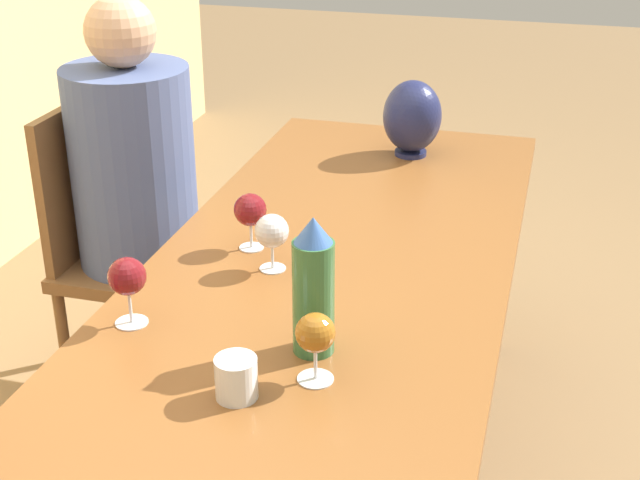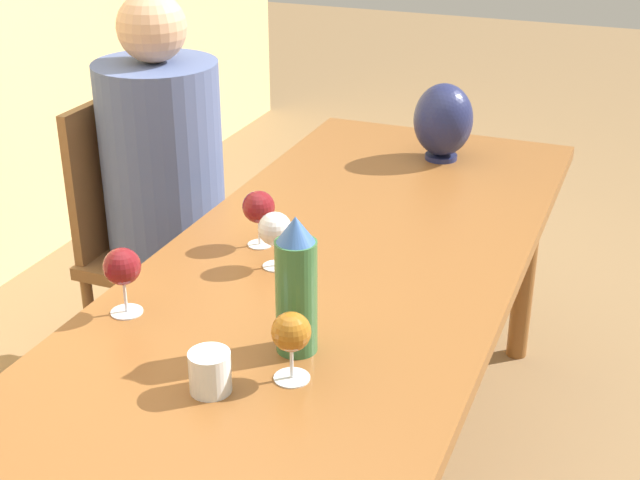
% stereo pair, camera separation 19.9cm
% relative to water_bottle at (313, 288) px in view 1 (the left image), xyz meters
% --- Properties ---
extents(dining_table, '(2.50, 0.84, 0.75)m').
position_rel_water_bottle_xyz_m(dining_table, '(0.20, 0.07, -0.21)').
color(dining_table, brown).
rests_on(dining_table, ground_plane).
extents(water_bottle, '(0.08, 0.08, 0.29)m').
position_rel_water_bottle_xyz_m(water_bottle, '(0.00, 0.00, 0.00)').
color(water_bottle, '#336638').
rests_on(water_bottle, dining_table).
extents(water_tumbler, '(0.08, 0.08, 0.08)m').
position_rel_water_bottle_xyz_m(water_tumbler, '(-0.19, 0.09, -0.10)').
color(water_tumbler, silver).
rests_on(water_tumbler, dining_table).
extents(vase, '(0.18, 0.18, 0.24)m').
position_rel_water_bottle_xyz_m(vase, '(1.18, 0.02, -0.02)').
color(vase, '#1E234C').
rests_on(vase, dining_table).
extents(wine_glass_0, '(0.08, 0.08, 0.14)m').
position_rel_water_bottle_xyz_m(wine_glass_0, '(0.41, 0.27, -0.04)').
color(wine_glass_0, silver).
rests_on(wine_glass_0, dining_table).
extents(wine_glass_1, '(0.07, 0.07, 0.14)m').
position_rel_water_bottle_xyz_m(wine_glass_1, '(-0.10, -0.03, -0.04)').
color(wine_glass_1, silver).
rests_on(wine_glass_1, dining_table).
extents(wine_glass_2, '(0.08, 0.08, 0.14)m').
position_rel_water_bottle_xyz_m(wine_glass_2, '(0.31, 0.19, -0.04)').
color(wine_glass_2, silver).
rests_on(wine_glass_2, dining_table).
extents(wine_glass_3, '(0.08, 0.08, 0.15)m').
position_rel_water_bottle_xyz_m(wine_glass_3, '(-0.00, 0.39, -0.03)').
color(wine_glass_3, silver).
rests_on(wine_glass_3, dining_table).
extents(chair_far, '(0.44, 0.44, 0.94)m').
position_rel_water_bottle_xyz_m(chair_far, '(0.79, 0.85, -0.38)').
color(chair_far, brown).
rests_on(chair_far, ground_plane).
extents(person_far, '(0.37, 0.37, 1.27)m').
position_rel_water_bottle_xyz_m(person_far, '(0.79, 0.77, -0.21)').
color(person_far, '#2D2D38').
rests_on(person_far, ground_plane).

